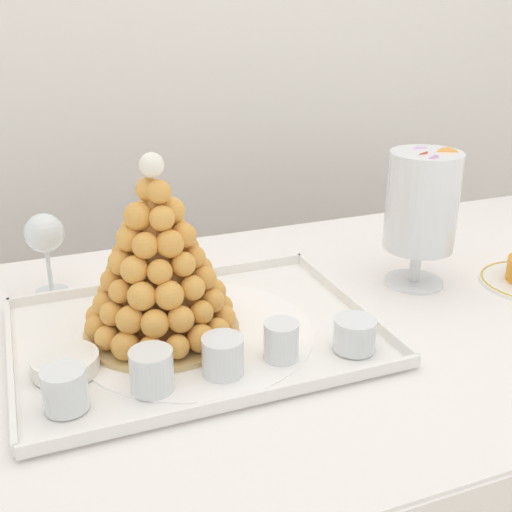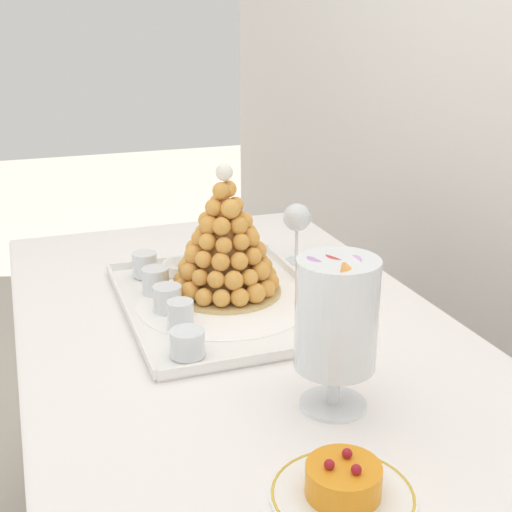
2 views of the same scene
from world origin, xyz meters
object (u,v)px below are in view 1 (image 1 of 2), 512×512
wine_glass (45,236)px  croquembouche (158,268)px  creme_brulee_ramekin (65,363)px  macaron_goblet (422,203)px  dessert_cup_centre (223,357)px  dessert_cup_mid_left (152,372)px  dessert_cup_mid_right (281,342)px  dessert_cup_left (65,391)px  serving_tray (196,335)px  dessert_cup_right (355,335)px

wine_glass → croquembouche: bearing=-56.9°
creme_brulee_ramekin → macaron_goblet: size_ratio=0.36×
croquembouche → dessert_cup_centre: croquembouche is taller
dessert_cup_centre → macaron_goblet: 0.48m
dessert_cup_mid_left → dessert_cup_centre: 0.10m
croquembouche → creme_brulee_ramekin: croquembouche is taller
dessert_cup_mid_right → wine_glass: bearing=128.8°
dessert_cup_mid_right → macaron_goblet: macaron_goblet is taller
dessert_cup_left → wine_glass: size_ratio=0.38×
croquembouche → wine_glass: size_ratio=1.91×
croquembouche → dessert_cup_centre: size_ratio=4.84×
croquembouche → wine_glass: 0.27m
dessert_cup_mid_right → dessert_cup_left: bearing=-177.9°
dessert_cup_mid_left → creme_brulee_ramekin: size_ratio=0.63×
serving_tray → croquembouche: croquembouche is taller
dessert_cup_left → macaron_goblet: bearing=15.2°
dessert_cup_centre → creme_brulee_ramekin: (-0.21, 0.08, -0.01)m
serving_tray → dessert_cup_mid_left: size_ratio=9.42×
serving_tray → creme_brulee_ramekin: (-0.20, -0.04, 0.02)m
serving_tray → wine_glass: 0.34m
croquembouche → dessert_cup_centre: (0.05, -0.14, -0.09)m
dessert_cup_left → dessert_cup_centre: (0.21, 0.01, -0.00)m
croquembouche → creme_brulee_ramekin: (-0.15, -0.06, -0.10)m
dessert_cup_right → wine_glass: 0.56m
dessert_cup_mid_left → dessert_cup_right: 0.30m
creme_brulee_ramekin → wine_glass: (0.00, 0.29, 0.09)m
serving_tray → dessert_cup_left: bearing=-148.9°
dessert_cup_mid_right → creme_brulee_ramekin: 0.31m
dessert_cup_centre → wine_glass: bearing=118.6°
croquembouche → serving_tray: bearing=-24.4°
creme_brulee_ramekin → wine_glass: bearing=89.3°
croquembouche → creme_brulee_ramekin: bearing=-158.4°
croquembouche → dessert_cup_mid_right: bearing=-43.4°
dessert_cup_left → dessert_cup_mid_left: size_ratio=0.97×
dessert_cup_left → dessert_cup_mid_right: dessert_cup_mid_right is taller
serving_tray → dessert_cup_right: 0.25m
creme_brulee_ramekin → dessert_cup_mid_left: bearing=-39.3°
macaron_goblet → creme_brulee_ramekin: bearing=-172.2°
serving_tray → dessert_cup_right: size_ratio=8.73×
dessert_cup_left → dessert_cup_centre: 0.21m
croquembouche → dessert_cup_left: croquembouche is taller
dessert_cup_centre → dessert_cup_mid_right: bearing=3.7°
dessert_cup_left → serving_tray: bearing=31.1°
dessert_cup_right → creme_brulee_ramekin: bearing=167.4°
croquembouche → dessert_cup_right: (0.26, -0.15, -0.09)m
wine_glass → dessert_cup_right: bearing=-43.2°
serving_tray → macaron_goblet: bearing=6.4°
serving_tray → creme_brulee_ramekin: creme_brulee_ramekin is taller
macaron_goblet → croquembouche: bearing=-176.8°
dessert_cup_mid_left → dessert_cup_mid_right: (0.19, 0.01, -0.00)m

